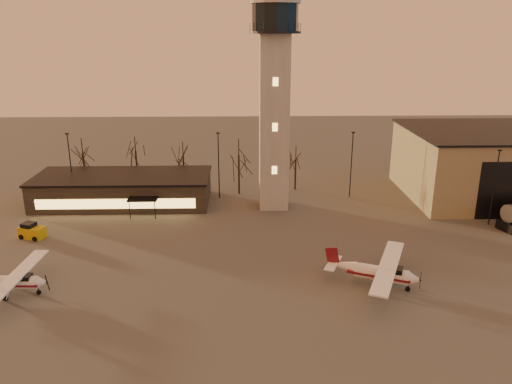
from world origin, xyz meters
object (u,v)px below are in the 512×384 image
(cessna_rear, at_px, (15,284))
(service_cart, at_px, (32,232))
(terminal, at_px, (123,189))
(cessna_front, at_px, (383,276))
(control_tower, at_px, (274,93))
(hangar, at_px, (508,163))

(cessna_rear, height_order, service_cart, cessna_rear)
(terminal, relative_size, cessna_rear, 2.26)
(cessna_front, xyz_separation_m, cessna_rear, (-35.91, -0.53, -0.13))
(control_tower, height_order, service_cart, control_tower)
(hangar, relative_size, cessna_front, 2.51)
(hangar, xyz_separation_m, cessna_rear, (-62.45, -28.81, -4.10))
(service_cart, bearing_deg, hangar, 31.62)
(control_tower, relative_size, service_cart, 9.63)
(cessna_front, bearing_deg, control_tower, 134.64)
(terminal, height_order, service_cart, terminal)
(terminal, xyz_separation_m, service_cart, (-8.45, -12.82, -1.43))
(terminal, xyz_separation_m, cessna_front, (31.46, -26.28, -0.97))
(hangar, height_order, cessna_rear, hangar)
(cessna_front, height_order, cessna_rear, cessna_front)
(cessna_rear, bearing_deg, terminal, 82.91)
(control_tower, xyz_separation_m, hangar, (36.00, 3.98, -11.17))
(service_cart, bearing_deg, terminal, 75.67)
(hangar, bearing_deg, cessna_front, -133.18)
(cessna_front, bearing_deg, hangar, 70.19)
(cessna_rear, xyz_separation_m, service_cart, (-3.99, 14.00, -0.33))
(cessna_front, distance_m, cessna_rear, 35.92)
(service_cart, bearing_deg, control_tower, 38.64)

